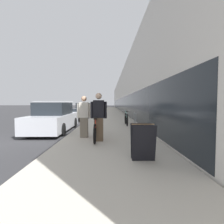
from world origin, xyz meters
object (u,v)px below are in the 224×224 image
person_bystander (84,117)px  tandem_bicycle (97,130)px  person_rider (99,117)px  parked_sedan_curbside (54,118)px  vintage_roadster_curbside (75,115)px  cruiser_bike_nearest (126,119)px  sandwich_board_sign (143,142)px  parked_sedan_far (84,110)px  bike_rack_hoop (135,119)px

person_bystander → tandem_bicycle: bearing=-36.5°
person_rider → parked_sedan_curbside: size_ratio=0.38×
person_bystander → parked_sedan_curbside: 2.97m
person_rider → vintage_roadster_curbside: bearing=106.6°
cruiser_bike_nearest → sandwich_board_sign: cruiser_bike_nearest is taller
person_bystander → parked_sedan_curbside: size_ratio=0.36×
person_rider → vintage_roadster_curbside: person_rider is taller
person_bystander → parked_sedan_far: (-2.07, 14.14, -0.27)m
bike_rack_hoop → vintage_roadster_curbside: (-4.50, 5.69, -0.20)m
cruiser_bike_nearest → parked_sedan_far: bearing=112.3°
tandem_bicycle → bike_rack_hoop: (1.93, 2.99, 0.14)m
cruiser_bike_nearest → bike_rack_hoop: bearing=-74.8°
tandem_bicycle → cruiser_bike_nearest: cruiser_bike_nearest is taller
cruiser_bike_nearest → parked_sedan_far: 11.04m
person_rider → person_bystander: 0.94m
sandwich_board_sign → parked_sedan_far: 17.45m
tandem_bicycle → person_rider: 0.60m
sandwich_board_sign → tandem_bicycle: bearing=118.5°
sandwich_board_sign → vintage_roadster_curbside: size_ratio=0.21×
person_rider → sandwich_board_sign: person_rider is taller
cruiser_bike_nearest → sandwich_board_sign: 6.78m
sandwich_board_sign → vintage_roadster_curbside: (-3.90, 11.14, -0.14)m
person_bystander → parked_sedan_far: 14.29m
cruiser_bike_nearest → vintage_roadster_curbside: (-4.14, 4.36, -0.08)m
person_bystander → parked_sedan_curbside: (-1.92, 2.25, -0.26)m
person_bystander → bike_rack_hoop: 3.60m
person_bystander → bike_rack_hoop: size_ratio=2.00×
bike_rack_hoop → vintage_roadster_curbside: 7.26m
parked_sedan_far → bike_rack_hoop: bearing=-68.5°
cruiser_bike_nearest → vintage_roadster_curbside: size_ratio=0.42×
parked_sedan_curbside → vintage_roadster_curbside: parked_sedan_curbside is taller
person_rider → parked_sedan_curbside: (-2.56, 2.94, -0.31)m
person_rider → sandwich_board_sign: bearing=-60.5°
bike_rack_hoop → cruiser_bike_nearest: cruiser_bike_nearest is taller
person_bystander → bike_rack_hoop: (2.47, 2.59, -0.34)m
cruiser_bike_nearest → sandwich_board_sign: (-0.24, -6.77, 0.06)m
person_bystander → vintage_roadster_curbside: 8.55m
person_rider → parked_sedan_curbside: bearing=131.1°
sandwich_board_sign → vintage_roadster_curbside: 11.80m
person_rider → parked_sedan_far: bearing=100.4°
person_bystander → cruiser_bike_nearest: (2.11, 3.92, -0.46)m
person_rider → tandem_bicycle: bearing=109.6°
person_bystander → vintage_roadster_curbside: bearing=103.8°
person_bystander → cruiser_bike_nearest: size_ratio=0.93×
parked_sedan_curbside → parked_sedan_far: 11.89m
parked_sedan_curbside → vintage_roadster_curbside: (-0.11, 6.04, -0.28)m
sandwich_board_sign → parked_sedan_far: bearing=103.1°
tandem_bicycle → person_bystander: (-0.54, 0.40, 0.47)m
sandwich_board_sign → parked_sedan_far: (-3.94, 16.99, 0.12)m
sandwich_board_sign → cruiser_bike_nearest: bearing=88.0°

